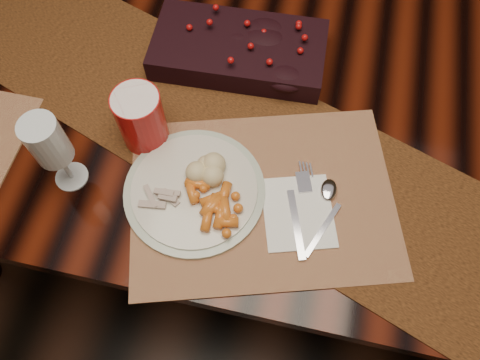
% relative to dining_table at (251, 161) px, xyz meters
% --- Properties ---
extents(floor, '(5.00, 5.00, 0.00)m').
position_rel_dining_table_xyz_m(floor, '(0.00, 0.00, -0.38)').
color(floor, black).
rests_on(floor, ground).
extents(dining_table, '(1.80, 1.00, 0.75)m').
position_rel_dining_table_xyz_m(dining_table, '(0.00, 0.00, 0.00)').
color(dining_table, black).
rests_on(dining_table, floor).
extents(table_runner, '(1.67, 0.90, 0.00)m').
position_rel_dining_table_xyz_m(table_runner, '(0.01, -0.16, 0.38)').
color(table_runner, black).
rests_on(table_runner, dining_table).
extents(centerpiece, '(0.38, 0.21, 0.07)m').
position_rel_dining_table_xyz_m(centerpiece, '(-0.04, 0.05, 0.42)').
color(centerpiece, black).
rests_on(centerpiece, table_runner).
extents(placemat_main, '(0.59, 0.50, 0.00)m').
position_rel_dining_table_xyz_m(placemat_main, '(0.07, -0.28, 0.38)').
color(placemat_main, brown).
rests_on(placemat_main, dining_table).
extents(dinner_plate, '(0.35, 0.35, 0.02)m').
position_rel_dining_table_xyz_m(dinner_plate, '(-0.06, -0.30, 0.39)').
color(dinner_plate, beige).
rests_on(dinner_plate, placemat_main).
extents(baby_carrots, '(0.13, 0.12, 0.02)m').
position_rel_dining_table_xyz_m(baby_carrots, '(-0.01, -0.33, 0.40)').
color(baby_carrots, orange).
rests_on(baby_carrots, dinner_plate).
extents(mashed_potatoes, '(0.10, 0.09, 0.05)m').
position_rel_dining_table_xyz_m(mashed_potatoes, '(-0.04, -0.25, 0.42)').
color(mashed_potatoes, beige).
rests_on(mashed_potatoes, dinner_plate).
extents(turkey_shreds, '(0.08, 0.07, 0.02)m').
position_rel_dining_table_xyz_m(turkey_shreds, '(-0.11, -0.33, 0.40)').
color(turkey_shreds, '#BA9F91').
rests_on(turkey_shreds, dinner_plate).
extents(napkin, '(0.17, 0.18, 0.01)m').
position_rel_dining_table_xyz_m(napkin, '(0.15, -0.30, 0.38)').
color(napkin, white).
rests_on(napkin, placemat_main).
extents(fork, '(0.08, 0.18, 0.00)m').
position_rel_dining_table_xyz_m(fork, '(0.15, -0.30, 0.39)').
color(fork, silver).
rests_on(fork, napkin).
extents(spoon, '(0.09, 0.16, 0.00)m').
position_rel_dining_table_xyz_m(spoon, '(0.20, -0.30, 0.39)').
color(spoon, silver).
rests_on(spoon, napkin).
extents(red_cup, '(0.10, 0.10, 0.13)m').
position_rel_dining_table_xyz_m(red_cup, '(-0.18, -0.20, 0.44)').
color(red_cup, '#B11211').
rests_on(red_cup, placemat_main).
extents(wine_glass, '(0.08, 0.08, 0.19)m').
position_rel_dining_table_xyz_m(wine_glass, '(-0.30, -0.32, 0.47)').
color(wine_glass, silver).
rests_on(wine_glass, dining_table).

